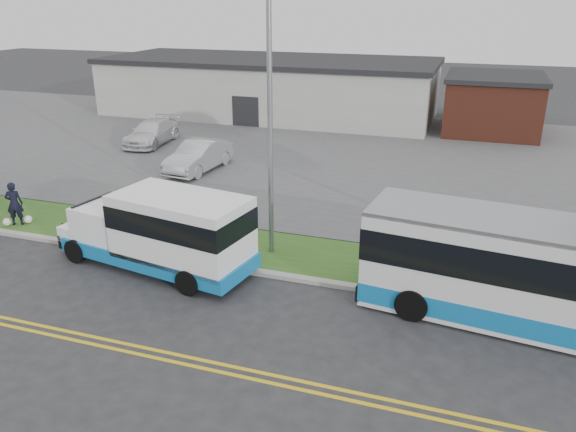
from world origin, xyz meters
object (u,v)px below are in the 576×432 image
(shuttle_bus, at_px, (165,229))
(pedestrian, at_px, (14,204))
(streetlight_near, at_px, (269,111))
(transit_bus, at_px, (568,281))
(parked_car_b, at_px, (152,132))
(parked_car_a, at_px, (199,156))

(shuttle_bus, xyz_separation_m, pedestrian, (-7.73, 1.42, -0.48))
(streetlight_near, height_order, shuttle_bus, streetlight_near)
(shuttle_bus, height_order, transit_bus, transit_bus)
(shuttle_bus, height_order, parked_car_b, shuttle_bus)
(pedestrian, xyz_separation_m, parked_car_b, (-1.93, 13.51, -0.18))
(streetlight_near, xyz_separation_m, transit_bus, (9.40, -2.13, -3.67))
(parked_car_a, bearing_deg, shuttle_bus, -63.59)
(transit_bus, height_order, pedestrian, transit_bus)
(streetlight_near, height_order, pedestrian, streetlight_near)
(streetlight_near, relative_size, pedestrian, 5.28)
(shuttle_bus, xyz_separation_m, parked_car_b, (-9.66, 14.93, -0.65))
(transit_bus, bearing_deg, pedestrian, -177.02)
(parked_car_b, bearing_deg, pedestrian, -86.64)
(transit_bus, distance_m, parked_car_a, 19.59)
(streetlight_near, relative_size, transit_bus, 0.84)
(shuttle_bus, bearing_deg, pedestrian, 179.25)
(parked_car_a, height_order, parked_car_b, parked_car_a)
(parked_car_a, distance_m, parked_car_b, 6.96)
(transit_bus, height_order, parked_car_a, transit_bus)
(parked_car_a, bearing_deg, parked_car_b, 146.52)
(shuttle_bus, relative_size, parked_car_a, 1.56)
(streetlight_near, relative_size, parked_car_a, 1.98)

